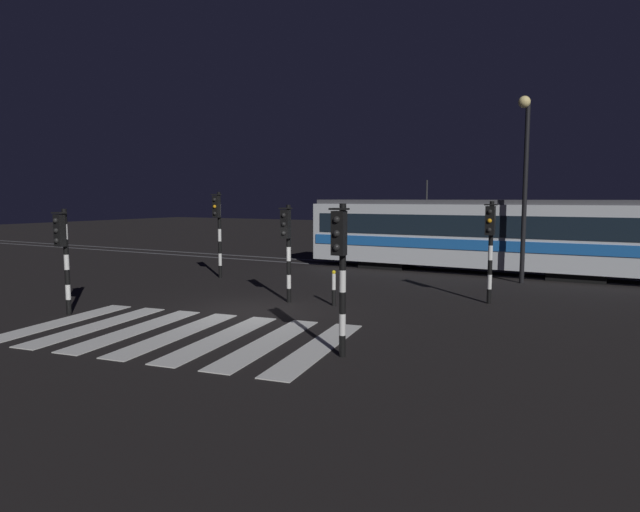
{
  "coord_description": "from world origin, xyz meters",
  "views": [
    {
      "loc": [
        9.49,
        -12.97,
        3.32
      ],
      "look_at": [
        0.61,
        2.97,
        1.4
      ],
      "focal_mm": 30.9,
      "sensor_mm": 36.0,
      "label": 1
    }
  ],
  "objects_px": {
    "traffic_light_median_centre": "(287,239)",
    "traffic_light_corner_far_left": "(218,221)",
    "traffic_light_corner_near_left": "(63,246)",
    "traffic_light_corner_near_right": "(341,257)",
    "street_lamp_trackside_right": "(525,168)",
    "tram": "(476,234)",
    "traffic_light_corner_far_right": "(490,237)",
    "bollard_island_edge": "(334,288)"
  },
  "relations": [
    {
      "from": "traffic_light_corner_near_right",
      "to": "traffic_light_corner_near_left",
      "type": "bearing_deg",
      "value": -179.68
    },
    {
      "from": "traffic_light_median_centre",
      "to": "bollard_island_edge",
      "type": "distance_m",
      "value": 2.15
    },
    {
      "from": "traffic_light_corner_near_right",
      "to": "traffic_light_corner_far_right",
      "type": "bearing_deg",
      "value": 79.4
    },
    {
      "from": "traffic_light_corner_far_left",
      "to": "tram",
      "type": "xyz_separation_m",
      "value": [
        8.94,
        6.81,
        -0.61
      ]
    },
    {
      "from": "traffic_light_corner_near_left",
      "to": "traffic_light_corner_far_left",
      "type": "bearing_deg",
      "value": 96.7
    },
    {
      "from": "traffic_light_median_centre",
      "to": "traffic_light_corner_near_right",
      "type": "height_order",
      "value": "traffic_light_corner_near_right"
    },
    {
      "from": "tram",
      "to": "bollard_island_edge",
      "type": "distance_m",
      "value": 10.02
    },
    {
      "from": "tram",
      "to": "bollard_island_edge",
      "type": "bearing_deg",
      "value": -101.49
    },
    {
      "from": "street_lamp_trackside_right",
      "to": "tram",
      "type": "height_order",
      "value": "street_lamp_trackside_right"
    },
    {
      "from": "traffic_light_corner_near_right",
      "to": "bollard_island_edge",
      "type": "relative_size",
      "value": 2.89
    },
    {
      "from": "traffic_light_corner_near_left",
      "to": "street_lamp_trackside_right",
      "type": "height_order",
      "value": "street_lamp_trackside_right"
    },
    {
      "from": "traffic_light_corner_far_left",
      "to": "bollard_island_edge",
      "type": "height_order",
      "value": "traffic_light_corner_far_left"
    },
    {
      "from": "street_lamp_trackside_right",
      "to": "tram",
      "type": "xyz_separation_m",
      "value": [
        -2.33,
        2.35,
        -2.73
      ]
    },
    {
      "from": "traffic_light_corner_far_left",
      "to": "traffic_light_corner_near_right",
      "type": "xyz_separation_m",
      "value": [
        9.68,
        -7.83,
        -0.24
      ]
    },
    {
      "from": "traffic_light_corner_near_right",
      "to": "street_lamp_trackside_right",
      "type": "height_order",
      "value": "street_lamp_trackside_right"
    },
    {
      "from": "traffic_light_median_centre",
      "to": "traffic_light_corner_far_right",
      "type": "bearing_deg",
      "value": 27.21
    },
    {
      "from": "traffic_light_corner_far_right",
      "to": "traffic_light_corner_near_right",
      "type": "distance_m",
      "value": 7.64
    },
    {
      "from": "traffic_light_median_centre",
      "to": "bollard_island_edge",
      "type": "height_order",
      "value": "traffic_light_median_centre"
    },
    {
      "from": "traffic_light_corner_far_left",
      "to": "traffic_light_corner_near_right",
      "type": "height_order",
      "value": "traffic_light_corner_far_left"
    },
    {
      "from": "tram",
      "to": "traffic_light_corner_far_left",
      "type": "bearing_deg",
      "value": -142.72
    },
    {
      "from": "traffic_light_median_centre",
      "to": "street_lamp_trackside_right",
      "type": "bearing_deg",
      "value": 52.81
    },
    {
      "from": "traffic_light_corner_far_left",
      "to": "street_lamp_trackside_right",
      "type": "xyz_separation_m",
      "value": [
        11.28,
        4.46,
        2.12
      ]
    },
    {
      "from": "traffic_light_corner_far_right",
      "to": "traffic_light_corner_near_left",
      "type": "distance_m",
      "value": 12.67
    },
    {
      "from": "traffic_light_corner_far_right",
      "to": "traffic_light_corner_near_left",
      "type": "bearing_deg",
      "value": -143.37
    },
    {
      "from": "traffic_light_corner_near_right",
      "to": "street_lamp_trackside_right",
      "type": "bearing_deg",
      "value": 82.61
    },
    {
      "from": "traffic_light_corner_far_right",
      "to": "traffic_light_corner_near_right",
      "type": "height_order",
      "value": "traffic_light_corner_far_right"
    },
    {
      "from": "traffic_light_corner_far_right",
      "to": "traffic_light_median_centre",
      "type": "relative_size",
      "value": 1.04
    },
    {
      "from": "traffic_light_corner_far_right",
      "to": "tram",
      "type": "bearing_deg",
      "value": 106.73
    },
    {
      "from": "bollard_island_edge",
      "to": "traffic_light_corner_far_right",
      "type": "bearing_deg",
      "value": 32.38
    },
    {
      "from": "traffic_light_corner_far_left",
      "to": "traffic_light_median_centre",
      "type": "bearing_deg",
      "value": -30.69
    },
    {
      "from": "traffic_light_corner_near_right",
      "to": "traffic_light_corner_far_left",
      "type": "bearing_deg",
      "value": 141.03
    },
    {
      "from": "traffic_light_median_centre",
      "to": "traffic_light_corner_near_left",
      "type": "bearing_deg",
      "value": -134.15
    },
    {
      "from": "traffic_light_corner_far_left",
      "to": "traffic_light_corner_near_left",
      "type": "bearing_deg",
      "value": -83.3
    },
    {
      "from": "traffic_light_corner_far_right",
      "to": "street_lamp_trackside_right",
      "type": "xyz_separation_m",
      "value": [
        0.19,
        4.79,
        2.35
      ]
    },
    {
      "from": "traffic_light_corner_near_left",
      "to": "traffic_light_corner_near_right",
      "type": "height_order",
      "value": "traffic_light_corner_near_right"
    },
    {
      "from": "traffic_light_corner_near_left",
      "to": "bollard_island_edge",
      "type": "xyz_separation_m",
      "value": [
        6.04,
        4.94,
        -1.43
      ]
    },
    {
      "from": "traffic_light_corner_near_left",
      "to": "tram",
      "type": "relative_size",
      "value": 0.2
    },
    {
      "from": "traffic_light_corner_far_right",
      "to": "tram",
      "type": "xyz_separation_m",
      "value": [
        -2.14,
        7.14,
        -0.38
      ]
    },
    {
      "from": "tram",
      "to": "traffic_light_corner_far_right",
      "type": "bearing_deg",
      "value": -73.27
    },
    {
      "from": "traffic_light_median_centre",
      "to": "traffic_light_corner_far_left",
      "type": "xyz_separation_m",
      "value": [
        -5.44,
        3.23,
        0.31
      ]
    },
    {
      "from": "traffic_light_corner_far_right",
      "to": "bollard_island_edge",
      "type": "relative_size",
      "value": 2.91
    },
    {
      "from": "street_lamp_trackside_right",
      "to": "tram",
      "type": "relative_size",
      "value": 0.46
    }
  ]
}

